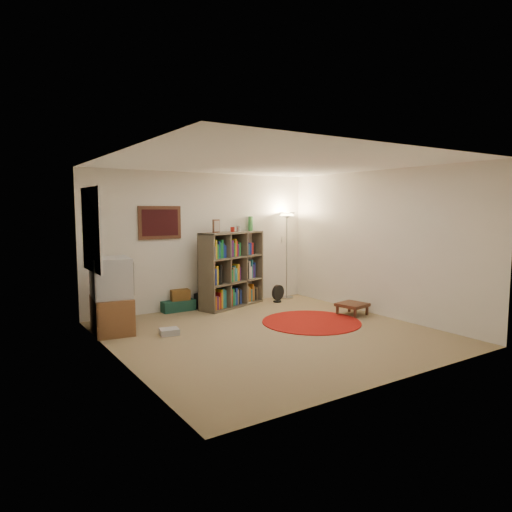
{
  "coord_description": "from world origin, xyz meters",
  "views": [
    {
      "loc": [
        -3.81,
        -5.39,
        1.85
      ],
      "look_at": [
        0.1,
        0.6,
        1.1
      ],
      "focal_mm": 32.0,
      "sensor_mm": 36.0,
      "label": 1
    }
  ],
  "objects_px": {
    "floor_lamp": "(287,227)",
    "floor_fan": "(278,293)",
    "suitcase": "(176,305)",
    "tv_stand": "(112,297)",
    "bookshelf": "(231,271)",
    "side_table": "(352,305)"
  },
  "relations": [
    {
      "from": "floor_lamp",
      "to": "floor_fan",
      "type": "relative_size",
      "value": 5.12
    },
    {
      "from": "suitcase",
      "to": "tv_stand",
      "type": "bearing_deg",
      "value": -149.23
    },
    {
      "from": "bookshelf",
      "to": "suitcase",
      "type": "bearing_deg",
      "value": 147.41
    },
    {
      "from": "suitcase",
      "to": "floor_fan",
      "type": "bearing_deg",
      "value": -13.15
    },
    {
      "from": "floor_fan",
      "to": "tv_stand",
      "type": "distance_m",
      "value": 3.41
    },
    {
      "from": "tv_stand",
      "to": "floor_fan",
      "type": "bearing_deg",
      "value": 13.63
    },
    {
      "from": "tv_stand",
      "to": "bookshelf",
      "type": "bearing_deg",
      "value": 20.61
    },
    {
      "from": "bookshelf",
      "to": "side_table",
      "type": "distance_m",
      "value": 2.32
    },
    {
      "from": "floor_lamp",
      "to": "side_table",
      "type": "relative_size",
      "value": 3.33
    },
    {
      "from": "bookshelf",
      "to": "floor_lamp",
      "type": "relative_size",
      "value": 0.96
    },
    {
      "from": "floor_lamp",
      "to": "suitcase",
      "type": "distance_m",
      "value": 2.73
    },
    {
      "from": "floor_lamp",
      "to": "tv_stand",
      "type": "bearing_deg",
      "value": -170.01
    },
    {
      "from": "suitcase",
      "to": "side_table",
      "type": "distance_m",
      "value": 3.15
    },
    {
      "from": "tv_stand",
      "to": "side_table",
      "type": "height_order",
      "value": "tv_stand"
    },
    {
      "from": "floor_lamp",
      "to": "side_table",
      "type": "distance_m",
      "value": 2.23
    },
    {
      "from": "tv_stand",
      "to": "suitcase",
      "type": "distance_m",
      "value": 1.7
    },
    {
      "from": "tv_stand",
      "to": "suitcase",
      "type": "xyz_separation_m",
      "value": [
        1.4,
        0.86,
        -0.44
      ]
    },
    {
      "from": "floor_lamp",
      "to": "side_table",
      "type": "xyz_separation_m",
      "value": [
        0.06,
        -1.82,
        -1.3
      ]
    },
    {
      "from": "floor_fan",
      "to": "side_table",
      "type": "distance_m",
      "value": 1.65
    },
    {
      "from": "bookshelf",
      "to": "tv_stand",
      "type": "distance_m",
      "value": 2.48
    },
    {
      "from": "bookshelf",
      "to": "floor_fan",
      "type": "distance_m",
      "value": 1.1
    },
    {
      "from": "side_table",
      "to": "floor_lamp",
      "type": "bearing_deg",
      "value": 91.96
    }
  ]
}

